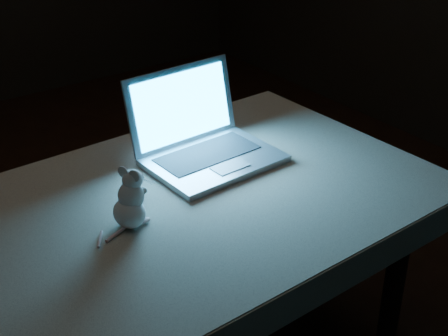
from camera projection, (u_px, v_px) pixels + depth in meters
floor at (137, 295)px, 2.82m from camera, size 5.00×5.00×0.00m
table at (195, 295)px, 2.22m from camera, size 1.47×0.97×0.77m
tablecloth at (165, 216)px, 2.03m from camera, size 1.73×1.33×0.11m
laptop at (214, 124)px, 2.15m from camera, size 0.45×0.40×0.30m
plush_mouse at (128, 199)px, 1.84m from camera, size 0.13×0.13×0.18m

